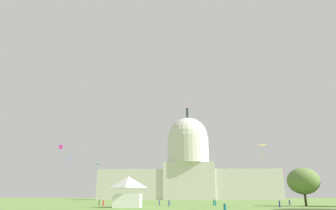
{
  "coord_description": "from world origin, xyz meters",
  "views": [
    {
      "loc": [
        0.52,
        -29.33,
        2.42
      ],
      "look_at": [
        -4.17,
        63.76,
        29.96
      ],
      "focal_mm": 32.99,
      "sensor_mm": 36.0,
      "label": 1
    }
  ],
  "objects_px": {
    "kite_orange_high": "(190,104)",
    "tree_east_near": "(303,181)",
    "person_denim_lawn_far_left": "(290,202)",
    "person_red_edge_west": "(132,203)",
    "person_teal_back_right": "(225,209)",
    "person_teal_deep_crowd": "(215,203)",
    "kite_white_low": "(206,181)",
    "person_denim_near_tent": "(169,203)",
    "kite_magenta_low": "(61,147)",
    "kite_turquoise_mid": "(214,155)",
    "kite_blue_low": "(70,159)",
    "kite_green_low": "(99,165)",
    "kite_pink_low": "(282,162)",
    "event_tent": "(128,192)",
    "person_denim_near_tree_east": "(159,203)",
    "person_red_back_left": "(103,203)",
    "kite_lime_mid": "(155,132)",
    "person_teal_front_left": "(214,202)",
    "person_olive_front_right": "(99,202)",
    "kite_black_low": "(225,170)",
    "capitol_building": "(188,169)",
    "person_navy_edge_east": "(279,204)",
    "kite_yellow_low": "(263,148)"
  },
  "relations": [
    {
      "from": "capitol_building",
      "to": "kite_magenta_low",
      "type": "distance_m",
      "value": 127.99
    },
    {
      "from": "person_olive_front_right",
      "to": "kite_lime_mid",
      "type": "bearing_deg",
      "value": -77.24
    },
    {
      "from": "person_denim_near_tree_east",
      "to": "person_teal_back_right",
      "type": "xyz_separation_m",
      "value": [
        12.23,
        -42.77,
        0.04
      ]
    },
    {
      "from": "person_navy_edge_east",
      "to": "person_olive_front_right",
      "type": "height_order",
      "value": "person_olive_front_right"
    },
    {
      "from": "person_teal_deep_crowd",
      "to": "person_denim_near_tent",
      "type": "bearing_deg",
      "value": 140.86
    },
    {
      "from": "person_denim_near_tent",
      "to": "person_navy_edge_east",
      "type": "bearing_deg",
      "value": 16.39
    },
    {
      "from": "kite_orange_high",
      "to": "tree_east_near",
      "type": "bearing_deg",
      "value": -66.02
    },
    {
      "from": "event_tent",
      "to": "person_teal_back_right",
      "type": "height_order",
      "value": "event_tent"
    },
    {
      "from": "tree_east_near",
      "to": "person_denim_near_tent",
      "type": "relative_size",
      "value": 6.16
    },
    {
      "from": "person_denim_near_tree_east",
      "to": "person_denim_near_tent",
      "type": "relative_size",
      "value": 1.0
    },
    {
      "from": "kite_black_low",
      "to": "person_teal_deep_crowd",
      "type": "bearing_deg",
      "value": -43.8
    },
    {
      "from": "person_teal_front_left",
      "to": "person_olive_front_right",
      "type": "height_order",
      "value": "person_olive_front_right"
    },
    {
      "from": "tree_east_near",
      "to": "kite_blue_low",
      "type": "relative_size",
      "value": 2.82
    },
    {
      "from": "person_teal_back_right",
      "to": "kite_black_low",
      "type": "bearing_deg",
      "value": -29.87
    },
    {
      "from": "person_denim_near_tent",
      "to": "person_teal_deep_crowd",
      "type": "bearing_deg",
      "value": 52.34
    },
    {
      "from": "person_red_back_left",
      "to": "person_teal_back_right",
      "type": "bearing_deg",
      "value": 179.39
    },
    {
      "from": "person_denim_near_tent",
      "to": "kite_black_low",
      "type": "xyz_separation_m",
      "value": [
        26.25,
        94.24,
        15.39
      ]
    },
    {
      "from": "person_red_back_left",
      "to": "person_denim_lawn_far_left",
      "type": "distance_m",
      "value": 49.65
    },
    {
      "from": "kite_green_low",
      "to": "kite_blue_low",
      "type": "bearing_deg",
      "value": 128.77
    },
    {
      "from": "person_denim_lawn_far_left",
      "to": "person_olive_front_right",
      "type": "bearing_deg",
      "value": 32.38
    },
    {
      "from": "tree_east_near",
      "to": "kite_white_low",
      "type": "relative_size",
      "value": 7.0
    },
    {
      "from": "person_navy_edge_east",
      "to": "kite_magenta_low",
      "type": "distance_m",
      "value": 63.05
    },
    {
      "from": "kite_orange_high",
      "to": "person_teal_front_left",
      "type": "bearing_deg",
      "value": -79.57
    },
    {
      "from": "person_red_edge_west",
      "to": "person_denim_lawn_far_left",
      "type": "relative_size",
      "value": 1.04
    },
    {
      "from": "capitol_building",
      "to": "person_navy_edge_east",
      "type": "distance_m",
      "value": 141.38
    },
    {
      "from": "kite_green_low",
      "to": "kite_orange_high",
      "type": "xyz_separation_m",
      "value": [
        31.52,
        67.94,
        40.56
      ]
    },
    {
      "from": "person_red_edge_west",
      "to": "person_teal_back_right",
      "type": "height_order",
      "value": "person_red_edge_west"
    },
    {
      "from": "kite_magenta_low",
      "to": "kite_turquoise_mid",
      "type": "relative_size",
      "value": 0.49
    },
    {
      "from": "event_tent",
      "to": "person_denim_near_tree_east",
      "type": "height_order",
      "value": "event_tent"
    },
    {
      "from": "kite_green_low",
      "to": "event_tent",
      "type": "bearing_deg",
      "value": -120.64
    },
    {
      "from": "kite_green_low",
      "to": "kite_yellow_low",
      "type": "relative_size",
      "value": 1.41
    },
    {
      "from": "kite_turquoise_mid",
      "to": "kite_white_low",
      "type": "distance_m",
      "value": 57.3
    },
    {
      "from": "kite_blue_low",
      "to": "kite_green_low",
      "type": "bearing_deg",
      "value": 130.75
    },
    {
      "from": "person_red_back_left",
      "to": "kite_lime_mid",
      "type": "relative_size",
      "value": 0.66
    },
    {
      "from": "person_red_edge_west",
      "to": "kite_white_low",
      "type": "xyz_separation_m",
      "value": [
        23.17,
        49.89,
        7.59
      ]
    },
    {
      "from": "person_teal_deep_crowd",
      "to": "kite_white_low",
      "type": "xyz_separation_m",
      "value": [
        1.22,
        50.67,
        7.66
      ]
    },
    {
      "from": "kite_magenta_low",
      "to": "kite_white_low",
      "type": "bearing_deg",
      "value": 125.0
    },
    {
      "from": "person_red_edge_west",
      "to": "person_denim_near_tent",
      "type": "height_order",
      "value": "person_red_edge_west"
    },
    {
      "from": "tree_east_near",
      "to": "person_denim_lawn_far_left",
      "type": "relative_size",
      "value": 5.93
    },
    {
      "from": "person_red_edge_west",
      "to": "kite_black_low",
      "type": "height_order",
      "value": "kite_black_low"
    },
    {
      "from": "person_red_edge_west",
      "to": "kite_blue_low",
      "type": "height_order",
      "value": "kite_blue_low"
    },
    {
      "from": "person_red_back_left",
      "to": "kite_black_low",
      "type": "height_order",
      "value": "kite_black_low"
    },
    {
      "from": "person_denim_lawn_far_left",
      "to": "kite_blue_low",
      "type": "distance_m",
      "value": 67.86
    },
    {
      "from": "kite_orange_high",
      "to": "kite_turquoise_mid",
      "type": "bearing_deg",
      "value": 61.52
    },
    {
      "from": "kite_pink_low",
      "to": "kite_green_low",
      "type": "bearing_deg",
      "value": 125.38
    },
    {
      "from": "person_red_edge_west",
      "to": "person_teal_back_right",
      "type": "relative_size",
      "value": 1.01
    },
    {
      "from": "kite_blue_low",
      "to": "kite_pink_low",
      "type": "relative_size",
      "value": 0.78
    },
    {
      "from": "tree_east_near",
      "to": "kite_turquoise_mid",
      "type": "height_order",
      "value": "kite_turquoise_mid"
    },
    {
      "from": "tree_east_near",
      "to": "person_denim_lawn_far_left",
      "type": "height_order",
      "value": "tree_east_near"
    },
    {
      "from": "person_teal_back_right",
      "to": "kite_lime_mid",
      "type": "relative_size",
      "value": 0.65
    }
  ]
}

